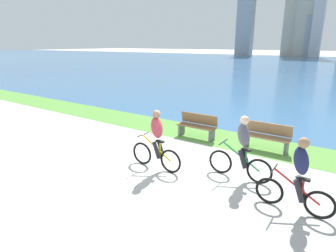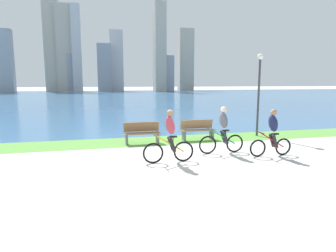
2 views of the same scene
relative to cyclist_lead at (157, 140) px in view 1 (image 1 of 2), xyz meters
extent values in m
plane|color=#B2AFA8|center=(0.42, 0.77, -0.84)|extent=(300.00, 300.00, 0.00)
cube|color=#59933D|center=(0.42, 3.53, -0.84)|extent=(120.00, 2.03, 0.01)
cube|color=#386693|center=(0.42, 43.79, -0.84)|extent=(300.00, 78.49, 0.00)
torus|color=black|center=(-0.54, 0.00, -0.51)|extent=(0.67, 0.06, 0.67)
torus|color=black|center=(0.47, 0.00, -0.51)|extent=(0.67, 0.06, 0.67)
cylinder|color=gold|center=(-0.01, 0.00, -0.21)|extent=(0.98, 0.04, 0.62)
cylinder|color=gold|center=(0.12, 0.00, -0.26)|extent=(0.04, 0.04, 0.49)
cube|color=black|center=(0.12, 0.00, 0.00)|extent=(0.24, 0.10, 0.05)
cylinder|color=black|center=(-0.49, 0.00, 0.08)|extent=(0.03, 0.52, 0.03)
ellipsoid|color=#BF3F4C|center=(0.02, 0.00, 0.38)|extent=(0.40, 0.36, 0.65)
sphere|color=#A57A59|center=(0.02, 0.00, 0.76)|extent=(0.22, 0.22, 0.22)
cylinder|color=#26262D|center=(0.07, -0.10, -0.24)|extent=(0.27, 0.11, 0.49)
cylinder|color=#26262D|center=(0.07, 0.10, -0.24)|extent=(0.27, 0.11, 0.49)
torus|color=black|center=(1.60, 0.75, -0.51)|extent=(0.67, 0.06, 0.67)
torus|color=black|center=(2.66, 0.75, -0.51)|extent=(0.67, 0.06, 0.67)
cylinder|color=#268C4C|center=(2.16, 0.75, -0.22)|extent=(1.03, 0.04, 0.62)
cylinder|color=#268C4C|center=(2.29, 0.75, -0.27)|extent=(0.04, 0.04, 0.48)
cube|color=black|center=(2.29, 0.75, -0.01)|extent=(0.24, 0.10, 0.05)
cylinder|color=black|center=(1.65, 0.75, 0.07)|extent=(0.03, 0.52, 0.03)
ellipsoid|color=#595966|center=(2.18, 0.75, 0.37)|extent=(0.40, 0.36, 0.65)
sphere|color=beige|center=(2.18, 0.75, 0.75)|extent=(0.22, 0.22, 0.22)
cylinder|color=#26262D|center=(2.24, 0.65, -0.25)|extent=(0.27, 0.11, 0.49)
cylinder|color=#26262D|center=(2.24, 0.85, -0.25)|extent=(0.27, 0.11, 0.49)
torus|color=black|center=(3.13, -0.04, -0.54)|extent=(0.61, 0.06, 0.61)
torus|color=black|center=(4.13, -0.04, -0.54)|extent=(0.61, 0.06, 0.61)
cylinder|color=red|center=(3.66, -0.04, -0.26)|extent=(0.97, 0.04, 0.59)
cylinder|color=red|center=(3.78, -0.04, -0.31)|extent=(0.04, 0.04, 0.46)
cube|color=black|center=(3.78, -0.04, -0.06)|extent=(0.24, 0.10, 0.05)
cylinder|color=black|center=(3.18, -0.04, 0.02)|extent=(0.03, 0.52, 0.03)
ellipsoid|color=#1E234C|center=(3.68, -0.04, 0.32)|extent=(0.40, 0.36, 0.65)
sphere|color=#A57A59|center=(3.68, -0.04, 0.70)|extent=(0.22, 0.22, 0.22)
cylinder|color=#26262D|center=(3.73, -0.14, -0.30)|extent=(0.27, 0.11, 0.49)
cylinder|color=#26262D|center=(3.73, 0.06, -0.30)|extent=(0.27, 0.11, 0.49)
cube|color=olive|center=(2.11, 3.23, -0.39)|extent=(1.50, 0.45, 0.04)
cube|color=olive|center=(2.11, 3.43, -0.14)|extent=(1.50, 0.11, 0.40)
cube|color=#595960|center=(2.76, 3.23, -0.62)|extent=(0.08, 0.37, 0.45)
cube|color=#595960|center=(1.46, 3.23, -0.62)|extent=(0.08, 0.37, 0.45)
cube|color=brown|center=(-0.43, 3.03, -0.39)|extent=(1.50, 0.45, 0.04)
cube|color=brown|center=(-0.43, 3.23, -0.14)|extent=(1.50, 0.11, 0.40)
cube|color=#595960|center=(0.22, 3.03, -0.62)|extent=(0.08, 0.37, 0.45)
cube|color=#595960|center=(-1.08, 3.03, -0.62)|extent=(0.08, 0.37, 0.45)
cube|color=#8C939E|center=(-24.32, 72.29, 6.88)|extent=(4.18, 2.68, 15.45)
cube|color=#ADA899|center=(-13.62, 78.43, 11.40)|extent=(4.26, 2.42, 24.49)
cube|color=#ADA899|center=(-10.26, 77.52, 10.83)|extent=(4.38, 3.22, 23.36)
cube|color=#8C939E|center=(-8.45, 77.60, 4.31)|extent=(2.73, 3.65, 10.31)
cube|color=#B7B7BC|center=(-7.11, 75.94, 10.76)|extent=(2.45, 2.39, 23.20)
camera|label=1|loc=(4.46, -5.88, 2.59)|focal=30.12mm
camera|label=2|loc=(-2.21, -8.82, 1.72)|focal=31.04mm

